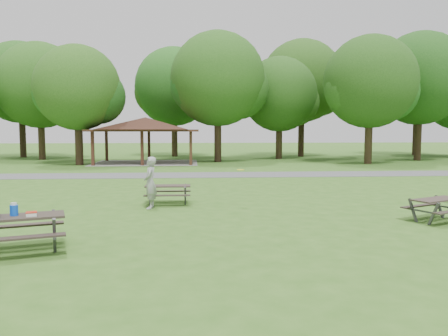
% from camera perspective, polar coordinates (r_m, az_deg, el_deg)
% --- Properties ---
extents(ground, '(160.00, 160.00, 0.00)m').
position_cam_1_polar(ground, '(12.58, -3.25, -7.53)').
color(ground, '#33611B').
rests_on(ground, ground).
extents(asphalt_path, '(120.00, 3.20, 0.02)m').
position_cam_1_polar(asphalt_path, '(26.42, -3.74, -0.92)').
color(asphalt_path, '#4F5052').
rests_on(asphalt_path, ground).
extents(pavilion, '(8.60, 7.01, 3.76)m').
position_cam_1_polar(pavilion, '(36.48, -10.21, 5.45)').
color(pavilion, '#361C13').
rests_on(pavilion, ground).
extents(tree_row_c, '(8.19, 7.80, 10.67)m').
position_cam_1_polar(tree_row_c, '(43.69, -22.78, 9.62)').
color(tree_row_c, '#312116').
rests_on(tree_row_c, ground).
extents(tree_row_d, '(6.93, 6.60, 9.27)m').
position_cam_1_polar(tree_row_d, '(36.01, -18.45, 9.59)').
color(tree_row_d, black).
rests_on(tree_row_d, ground).
extents(tree_row_e, '(8.40, 8.00, 11.02)m').
position_cam_1_polar(tree_row_e, '(37.59, -0.67, 11.19)').
color(tree_row_e, black).
rests_on(tree_row_e, ground).
extents(tree_row_f, '(7.35, 7.00, 9.55)m').
position_cam_1_polar(tree_row_f, '(41.75, 7.37, 9.23)').
color(tree_row_f, black).
rests_on(tree_row_f, ground).
extents(tree_row_g, '(7.77, 7.40, 10.25)m').
position_cam_1_polar(tree_row_g, '(37.33, 18.65, 10.27)').
color(tree_row_g, black).
rests_on(tree_row_g, ground).
extents(tree_row_h, '(8.61, 8.20, 11.37)m').
position_cam_1_polar(tree_row_h, '(43.12, 24.34, 10.28)').
color(tree_row_h, black).
rests_on(tree_row_h, ground).
extents(tree_deep_a, '(8.40, 8.00, 11.38)m').
position_cam_1_polar(tree_deep_a, '(48.02, -24.90, 9.80)').
color(tree_deep_a, black).
rests_on(tree_deep_a, ground).
extents(tree_deep_b, '(8.40, 8.00, 11.13)m').
position_cam_1_polar(tree_deep_b, '(45.53, -6.41, 10.21)').
color(tree_deep_b, '#332216').
rests_on(tree_deep_b, ground).
extents(tree_deep_c, '(8.82, 8.40, 11.90)m').
position_cam_1_polar(tree_deep_c, '(45.96, 10.26, 10.81)').
color(tree_deep_c, black).
rests_on(tree_deep_c, ground).
extents(tree_deep_d, '(8.40, 8.00, 11.27)m').
position_cam_1_polar(tree_deep_d, '(52.02, 24.02, 9.31)').
color(tree_deep_d, black).
rests_on(tree_deep_d, ground).
extents(picnic_table_near, '(2.37, 2.12, 1.37)m').
position_cam_1_polar(picnic_table_near, '(10.72, -26.47, -5.96)').
color(picnic_table_near, '#2D2620').
rests_on(picnic_table_near, ground).
extents(picnic_table_middle, '(1.66, 1.35, 0.72)m').
position_cam_1_polar(picnic_table_middle, '(16.20, -7.34, -2.84)').
color(picnic_table_middle, '#322924').
rests_on(picnic_table_middle, ground).
extents(picnic_table_far, '(2.03, 1.88, 0.71)m').
position_cam_1_polar(picnic_table_far, '(14.52, 26.04, -4.25)').
color(picnic_table_far, '#332924').
rests_on(picnic_table_far, ground).
extents(frisbee_in_flight, '(0.31, 0.31, 0.02)m').
position_cam_1_polar(frisbee_in_flight, '(15.31, 2.18, -0.22)').
color(frisbee_in_flight, yellow).
rests_on(frisbee_in_flight, ground).
extents(frisbee_thrower, '(0.46, 0.68, 1.80)m').
position_cam_1_polar(frisbee_thrower, '(15.34, -9.61, -1.91)').
color(frisbee_thrower, '#9A999C').
rests_on(frisbee_thrower, ground).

